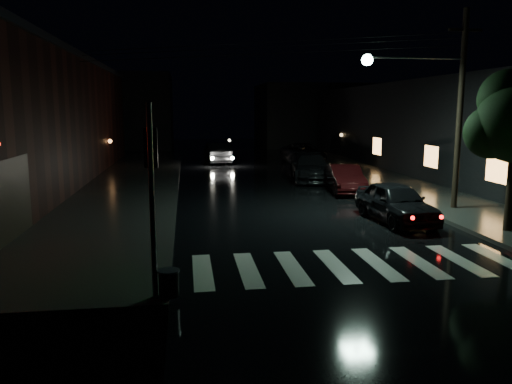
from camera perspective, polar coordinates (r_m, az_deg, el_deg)
name	(u,v)px	position (r m, az deg, el deg)	size (l,w,h in m)	color
ground	(250,276)	(12.92, -0.65, -9.56)	(120.00, 120.00, 0.00)	black
sidewalk_left	(119,190)	(26.67, -15.34, 0.19)	(6.00, 44.00, 0.15)	#282826
sidewalk_right	(396,184)	(28.86, 15.67, 0.85)	(4.00, 44.00, 0.15)	#282826
building_right	(475,128)	(35.40, 23.76, 6.69)	(10.00, 40.00, 6.00)	black
building_far_left	(107,111)	(57.74, -16.65, 8.84)	(14.00, 10.00, 8.00)	black
building_far_right	(320,115)	(59.21, 7.28, 8.68)	(14.00, 10.00, 7.00)	black
crosswalk	(357,265)	(14.06, 11.42, -8.13)	(9.00, 3.00, 0.01)	beige
signal_pole_corner	(161,234)	(11.00, -10.84, -4.75)	(0.68, 0.61, 4.20)	slate
utility_pole	(445,99)	(21.77, 20.81, 9.87)	(4.92, 0.44, 8.00)	black
parked_car_a	(396,202)	(19.50, 15.67, -1.13)	(1.77, 4.40, 1.50)	black
parked_car_b	(345,179)	(25.89, 10.09, 1.52)	(1.49, 4.28, 1.41)	black
parked_car_c	(311,167)	(29.96, 6.25, 2.84)	(2.22, 5.47, 1.59)	black
parked_car_d	(303,154)	(39.12, 5.39, 4.39)	(2.64, 5.73, 1.59)	black
oncoming_car	(217,153)	(39.59, -4.45, 4.49)	(1.72, 4.92, 1.62)	black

